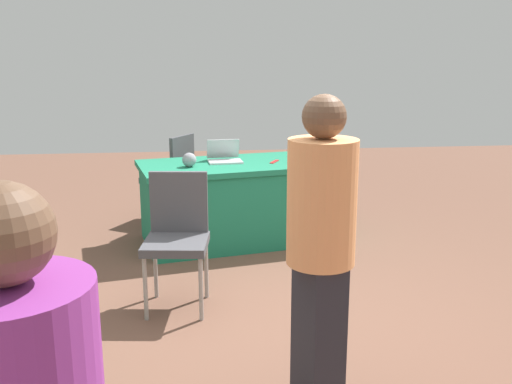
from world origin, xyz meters
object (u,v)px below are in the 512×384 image
table_foreground (236,202)px  scissors_red (274,162)px  laptop_silver (225,157)px  chair_tucked_right (177,231)px  yarn_ball (189,160)px  chair_aisle (173,173)px  person_attendee_browsing (321,241)px

table_foreground → scissors_red: (-0.38, 0.01, 0.39)m
laptop_silver → scissors_red: (-0.47, 0.08, -0.04)m
chair_tucked_right → yarn_ball: size_ratio=7.40×
chair_aisle → yarn_ball: bearing=-136.6°
table_foreground → person_attendee_browsing: (-0.21, 2.75, 0.50)m
laptop_silver → chair_tucked_right: bearing=69.3°
table_foreground → chair_tucked_right: bearing=69.7°
yarn_ball → chair_tucked_right: bearing=85.8°
scissors_red → table_foreground: bearing=-64.7°
laptop_silver → scissors_red: size_ratio=1.89×
table_foreground → yarn_ball: (0.44, 0.16, 0.45)m
laptop_silver → scissors_red: bearing=165.8°
yarn_ball → scissors_red: size_ratio=0.73×
chair_tucked_right → chair_aisle: 2.17m
chair_tucked_right → yarn_ball: chair_tucked_right is taller
chair_aisle → scissors_red: 1.27m
laptop_silver → table_foreground: bearing=139.9°
yarn_ball → chair_aisle: bearing=-78.5°
person_attendee_browsing → laptop_silver: size_ratio=4.75×
chair_tucked_right → scissors_red: size_ratio=5.37×
table_foreground → chair_tucked_right: chair_tucked_right is taller
laptop_silver → scissors_red: laptop_silver is taller
yarn_ball → laptop_silver: bearing=-145.9°
table_foreground → person_attendee_browsing: bearing=94.4°
person_attendee_browsing → yarn_ball: size_ratio=12.35×
table_foreground → laptop_silver: size_ratio=5.73×
table_foreground → chair_tucked_right: (0.53, 1.43, 0.17)m
chair_aisle → yarn_ball: 0.96m
chair_tucked_right → table_foreground: bearing=-103.2°
table_foreground → laptop_silver: laptop_silver is taller
table_foreground → person_attendee_browsing: person_attendee_browsing is taller
chair_aisle → person_attendee_browsing: size_ratio=0.59×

